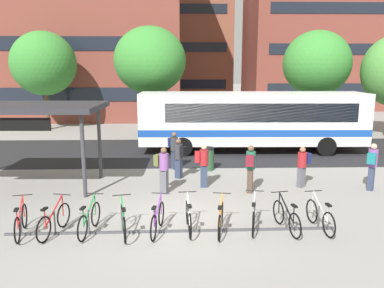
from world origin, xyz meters
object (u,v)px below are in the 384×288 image
at_px(parked_bicycle_purple_4, 158,220).
at_px(commuter_teal_pack_1, 372,164).
at_px(parked_bicycle_white_5, 189,218).
at_px(commuter_red_pack_2, 203,163).
at_px(commuter_olive_pack_0, 163,167).
at_px(commuter_maroon_pack_6, 250,166).
at_px(street_tree_2, 317,64).
at_px(commuter_navy_pack_3, 303,164).
at_px(parked_bicycle_green_3, 123,222).
at_px(commuter_black_pack_5, 179,156).
at_px(trash_bin, 208,159).
at_px(street_tree_3, 44,64).
at_px(street_tree_1, 150,61).
at_px(commuter_navy_pack_4, 174,148).
at_px(parked_bicycle_silver_7, 254,216).
at_px(transit_shelter, 14,110).
at_px(city_bus, 251,119).
at_px(parked_bicycle_green_2, 89,220).
at_px(parked_bicycle_red_1, 54,221).
at_px(parked_bicycle_silver_9, 320,217).
at_px(parked_bicycle_red_0, 21,222).
at_px(parked_bicycle_orange_6, 221,219).
at_px(parked_bicycle_black_8, 286,218).

bearing_deg(parked_bicycle_purple_4, commuter_teal_pack_1, -56.76).
distance_m(parked_bicycle_white_5, commuter_red_pack_2, 4.11).
bearing_deg(commuter_olive_pack_0, commuter_maroon_pack_6, 25.43).
bearing_deg(street_tree_2, commuter_navy_pack_3, -110.51).
bearing_deg(parked_bicycle_green_3, commuter_black_pack_5, -27.29).
xyz_separation_m(trash_bin, street_tree_3, (-11.12, 11.89, 4.29)).
distance_m(commuter_red_pack_2, street_tree_3, 18.37).
distance_m(trash_bin, street_tree_1, 9.84).
bearing_deg(commuter_navy_pack_4, street_tree_1, 160.70).
xyz_separation_m(parked_bicycle_silver_7, transit_shelter, (-8.20, 4.14, 2.60)).
xyz_separation_m(commuter_red_pack_2, commuter_black_pack_5, (-0.91, 1.22, -0.01)).
relative_size(city_bus, parked_bicycle_green_3, 7.12).
bearing_deg(commuter_olive_pack_0, commuter_red_pack_2, 51.49).
distance_m(parked_bicycle_green_2, commuter_teal_pack_1, 10.23).
relative_size(parked_bicycle_red_1, street_tree_1, 0.24).
xyz_separation_m(commuter_navy_pack_3, commuter_navy_pack_4, (-4.96, 2.83, 0.06)).
xyz_separation_m(parked_bicycle_silver_9, commuter_navy_pack_3, (0.71, 3.95, 0.53)).
relative_size(parked_bicycle_white_5, commuter_red_pack_2, 1.03).
distance_m(parked_bicycle_red_0, street_tree_3, 19.87).
relative_size(parked_bicycle_red_0, commuter_maroon_pack_6, 0.96).
distance_m(commuter_black_pack_5, street_tree_3, 16.89).
distance_m(parked_bicycle_silver_9, commuter_navy_pack_4, 8.02).
bearing_deg(parked_bicycle_red_1, street_tree_2, -25.33).
height_order(parked_bicycle_silver_7, commuter_teal_pack_1, commuter_teal_pack_1).
height_order(city_bus, transit_shelter, city_bus).
bearing_deg(parked_bicycle_orange_6, transit_shelter, 68.66).
height_order(parked_bicycle_silver_7, commuter_navy_pack_4, commuter_navy_pack_4).
relative_size(parked_bicycle_green_3, parked_bicycle_silver_7, 1.00).
distance_m(parked_bicycle_silver_7, transit_shelter, 9.55).
bearing_deg(street_tree_3, parked_bicycle_purple_4, -63.41).
distance_m(parked_bicycle_orange_6, commuter_teal_pack_1, 6.98).
bearing_deg(commuter_red_pack_2, parked_bicycle_green_2, -127.75).
distance_m(parked_bicycle_orange_6, parked_bicycle_black_8, 1.86).
height_order(parked_bicycle_silver_7, trash_bin, trash_bin).
distance_m(parked_bicycle_red_1, parked_bicycle_green_2, 0.95).
xyz_separation_m(parked_bicycle_red_0, street_tree_1, (2.41, 14.88, 4.57)).
distance_m(commuter_olive_pack_0, street_tree_3, 18.12).
xyz_separation_m(commuter_navy_pack_3, commuter_black_pack_5, (-4.70, 1.30, 0.05)).
relative_size(street_tree_2, street_tree_3, 0.99).
bearing_deg(parked_bicycle_green_3, transit_shelter, 34.11).
bearing_deg(commuter_olive_pack_0, commuter_navy_pack_3, 32.86).
bearing_deg(parked_bicycle_orange_6, trash_bin, 8.64).
bearing_deg(transit_shelter, parked_bicycle_white_5, -32.19).
bearing_deg(parked_bicycle_purple_4, commuter_navy_pack_3, -44.03).
xyz_separation_m(parked_bicycle_red_0, trash_bin, (5.56, 6.68, 0.13)).
distance_m(parked_bicycle_red_1, commuter_teal_pack_1, 11.14).
bearing_deg(parked_bicycle_red_0, commuter_olive_pack_0, -59.02).
relative_size(parked_bicycle_red_1, parked_bicycle_purple_4, 0.99).
relative_size(parked_bicycle_red_0, parked_bicycle_silver_7, 1.00).
height_order(parked_bicycle_green_3, street_tree_1, street_tree_1).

